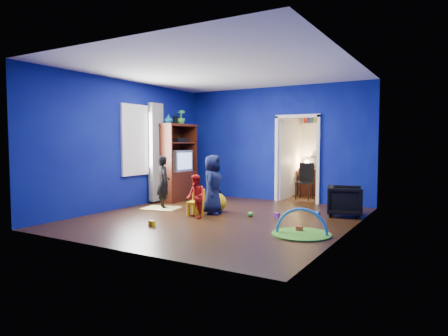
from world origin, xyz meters
The scene contains 33 objects.
floor centered at (0.00, 0.00, 0.00)m, with size 5.00×5.50×0.01m, color black.
ceiling centered at (0.00, 0.00, 2.90)m, with size 5.00×5.50×0.01m, color white.
wall_back centered at (0.00, 2.75, 1.45)m, with size 5.00×0.02×2.90m, color #090D6C.
wall_front centered at (0.00, -2.75, 1.45)m, with size 5.00×0.02×2.90m, color #090D6C.
wall_left centered at (-2.50, 0.00, 1.45)m, with size 0.02×5.50×2.90m, color #090D6C.
wall_right centered at (2.50, 0.00, 1.45)m, with size 0.02×5.50×2.90m, color #090D6C.
alcove centered at (0.60, 3.62, 1.25)m, with size 1.00×1.75×2.50m, color silver, non-canonical shape.
armchair centered at (2.10, 1.44, 0.31)m, with size 0.66×0.68×0.62m, color black.
child_black centered at (-1.66, 0.31, 0.60)m, with size 0.44×0.29×1.19m, color black.
child_navy centered at (-0.34, 0.28, 0.62)m, with size 0.60×0.39×1.24m, color #0F1438.
toddler_red centered at (-0.37, -0.29, 0.43)m, with size 0.42×0.33×0.87m, color #AD1225.
vase centered at (-2.20, 1.19, 2.07)m, with size 0.21×0.21×0.22m, color #0D566A.
potted_plant centered at (-2.20, 1.71, 2.15)m, with size 0.21×0.21×0.38m, color green.
tv_armoire centered at (-2.20, 1.49, 0.98)m, with size 0.58×1.14×1.96m, color #3F150A.
crt_tv centered at (-2.16, 1.49, 1.02)m, with size 0.46×0.70×0.54m, color silver.
yellow_blanket centered at (-1.66, 0.21, 0.01)m, with size 0.75×0.60×0.03m, color #F2E07A.
hopper_ball centered at (-0.39, 0.53, 0.21)m, with size 0.41×0.41×0.41m, color yellow.
kid_chair centered at (-0.52, -0.09, 0.25)m, with size 0.28×0.28×0.50m, color yellow.
play_mat centered at (1.90, -0.58, 0.01)m, with size 0.96×0.96×0.03m, color #459F24.
toy_arch centered at (1.90, -0.58, 0.02)m, with size 0.86×0.86×0.05m, color #3F8CD8.
window_left centered at (-2.48, 0.35, 1.55)m, with size 0.03×0.95×1.55m, color white.
curtain centered at (-2.37, 0.90, 1.25)m, with size 0.14×0.42×2.40m, color slate.
doorway centered at (0.60, 2.75, 1.05)m, with size 1.16×0.10×2.10m, color white.
study_desk centered at (0.60, 4.26, 0.38)m, with size 0.88×0.44×0.75m, color #3D140A.
desk_monitor centered at (0.60, 4.38, 0.95)m, with size 0.40×0.05×0.32m, color black.
desk_lamp centered at (0.32, 4.32, 0.93)m, with size 0.14×0.14×0.14m, color #FFD88C.
folding_chair centered at (0.60, 3.30, 0.46)m, with size 0.40×0.40×0.92m, color black.
book_shelf centered at (0.60, 4.37, 2.02)m, with size 0.88×0.24×0.04m, color white.
toy_0 centered at (1.80, -0.40, 0.05)m, with size 0.10×0.08×0.10m, color red.
toy_1 centered at (1.63, 1.16, 0.06)m, with size 0.11×0.11×0.11m, color blue.
toy_2 centered at (-0.64, -1.29, 0.05)m, with size 0.10×0.08×0.10m, color yellow.
toy_3 centered at (0.48, 0.40, 0.06)m, with size 0.11×0.11×0.11m, color green.
toy_4 centered at (0.98, 0.58, 0.05)m, with size 0.10×0.08×0.10m, color #B645B8.
Camera 1 is at (4.05, -6.71, 1.51)m, focal length 32.00 mm.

